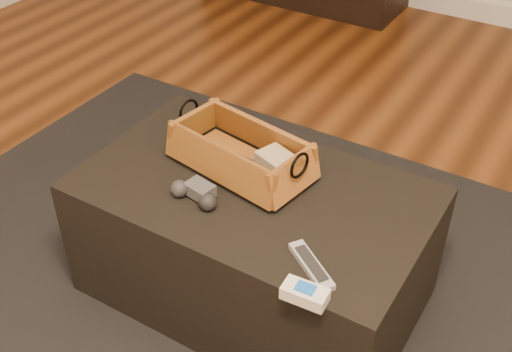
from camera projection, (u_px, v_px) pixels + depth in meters
The scene contains 10 objects.
floor at pixel (205, 323), 1.98m from camera, with size 5.00×5.50×0.01m, color brown.
baseboard at pixel (469, 8), 3.81m from camera, with size 5.00×0.04×0.12m, color white.
area_rug at pixel (246, 300), 2.05m from camera, with size 2.60×2.00×0.01m, color black.
ottoman at pixel (254, 241), 1.95m from camera, with size 1.00×0.60×0.42m, color black.
tv_remote at pixel (232, 160), 1.88m from camera, with size 0.23×0.05×0.02m, color black.
cloth_bundle at pixel (278, 165), 1.83m from camera, with size 0.12×0.08×0.06m, color tan.
wicker_basket at pixel (241, 154), 1.87m from camera, with size 0.46×0.29×0.15m.
game_controller at pixel (196, 193), 1.76m from camera, with size 0.15×0.09×0.05m.
silver_remote at pixel (311, 266), 1.56m from camera, with size 0.17×0.13×0.02m.
cream_gadget at pixel (305, 294), 1.48m from camera, with size 0.11×0.06×0.04m.
Camera 1 is at (0.82, -1.04, 1.55)m, focal length 45.00 mm.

